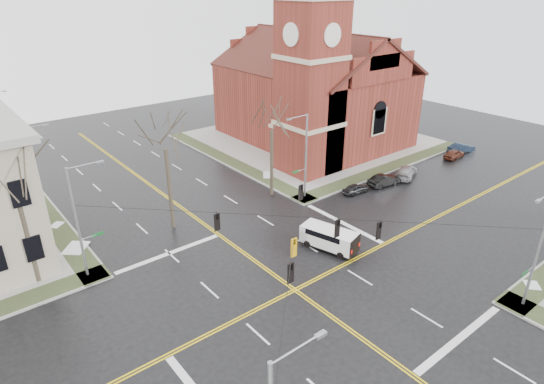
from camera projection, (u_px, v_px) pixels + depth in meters
ground at (295, 290)px, 33.99m from camera, size 120.00×120.00×0.00m
sidewalks at (295, 289)px, 33.96m from camera, size 80.00×80.00×0.17m
road_markings at (295, 290)px, 33.99m from camera, size 100.00×100.00×0.01m
church at (312, 83)px, 62.07m from camera, size 24.28×27.48×27.50m
signal_pole_ne at (305, 154)px, 46.49m from camera, size 2.75×0.22×9.00m
signal_pole_nw at (79, 220)px, 33.63m from camera, size 2.75×0.22×9.00m
signal_pole_se at (538, 247)px, 30.20m from camera, size 2.75×0.22×9.00m
span_wires at (297, 217)px, 31.39m from camera, size 23.02×23.02×0.03m
traffic_signals at (303, 230)px, 31.23m from camera, size 8.21×8.26×1.30m
streetlight_north_a at (34, 162)px, 45.89m from camera, size 2.30×0.20×8.00m
cargo_van at (327, 237)px, 38.94m from camera, size 3.22×5.27×1.88m
parked_car_a at (356, 189)px, 49.40m from camera, size 3.25×1.52×1.08m
parked_car_b at (384, 180)px, 51.20m from camera, size 4.10×1.87×1.30m
parked_car_c at (406, 172)px, 53.49m from camera, size 5.04×3.65×1.36m
parked_car_d at (454, 154)px, 59.20m from camera, size 3.72×1.73×1.23m
parked_car_e at (461, 148)px, 61.24m from camera, size 4.08×2.32×1.27m
tree_nw_far at (13, 180)px, 31.33m from camera, size 4.00×4.00×11.79m
tree_nw_near at (165, 143)px, 39.09m from camera, size 4.00×4.00×11.53m
tree_ne at (272, 126)px, 45.82m from camera, size 4.00×4.00×10.72m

